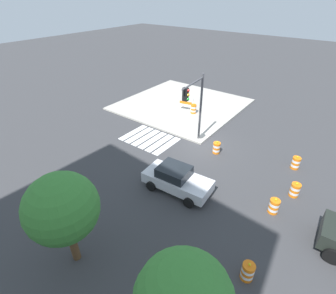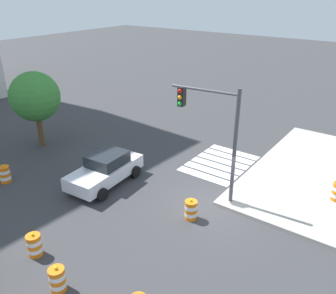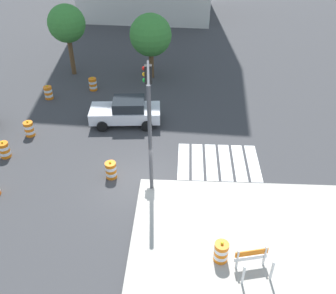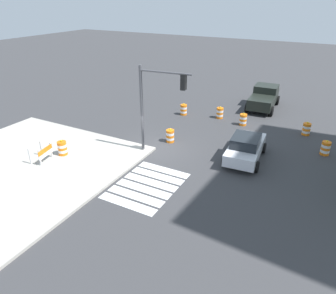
# 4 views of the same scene
# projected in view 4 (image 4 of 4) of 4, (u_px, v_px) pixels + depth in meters

# --- Properties ---
(ground_plane) EXTENTS (120.00, 120.00, 0.00)m
(ground_plane) POSITION_uv_depth(u_px,v_px,m) (156.00, 150.00, 20.78)
(ground_plane) COLOR #38383A
(sidewalk_corner) EXTENTS (12.00, 12.00, 0.15)m
(sidewalk_corner) POSITION_uv_depth(u_px,v_px,m) (19.00, 167.00, 18.56)
(sidewalk_corner) COLOR #ADA89E
(sidewalk_corner) RESTS_ON ground
(crosswalk_stripes) EXTENTS (4.35, 3.20, 0.02)m
(crosswalk_stripes) POSITION_uv_depth(u_px,v_px,m) (147.00, 185.00, 16.85)
(crosswalk_stripes) COLOR silver
(crosswalk_stripes) RESTS_ON ground
(sports_car) EXTENTS (4.42, 2.38, 1.63)m
(sports_car) POSITION_uv_depth(u_px,v_px,m) (246.00, 147.00, 19.23)
(sports_car) COLOR silver
(sports_car) RESTS_ON ground
(pickup_truck) EXTENTS (5.23, 2.53, 1.92)m
(pickup_truck) POSITION_uv_depth(u_px,v_px,m) (264.00, 97.00, 28.18)
(pickup_truck) COLOR black
(pickup_truck) RESTS_ON ground
(traffic_barrel_near_corner) EXTENTS (0.56, 0.56, 1.02)m
(traffic_barrel_near_corner) POSITION_uv_depth(u_px,v_px,m) (220.00, 113.00, 25.89)
(traffic_barrel_near_corner) COLOR orange
(traffic_barrel_near_corner) RESTS_ON ground
(traffic_barrel_crosswalk_end) EXTENTS (0.56, 0.56, 1.02)m
(traffic_barrel_crosswalk_end) POSITION_uv_depth(u_px,v_px,m) (306.00, 129.00, 22.78)
(traffic_barrel_crosswalk_end) COLOR orange
(traffic_barrel_crosswalk_end) RESTS_ON ground
(traffic_barrel_median_near) EXTENTS (0.56, 0.56, 1.02)m
(traffic_barrel_median_near) POSITION_uv_depth(u_px,v_px,m) (184.00, 110.00, 26.63)
(traffic_barrel_median_near) COLOR orange
(traffic_barrel_median_near) RESTS_ON ground
(traffic_barrel_median_far) EXTENTS (0.56, 0.56, 1.02)m
(traffic_barrel_median_far) POSITION_uv_depth(u_px,v_px,m) (326.00, 148.00, 19.94)
(traffic_barrel_median_far) COLOR orange
(traffic_barrel_median_far) RESTS_ON ground
(traffic_barrel_far_curb) EXTENTS (0.56, 0.56, 1.02)m
(traffic_barrel_far_curb) POSITION_uv_depth(u_px,v_px,m) (243.00, 120.00, 24.51)
(traffic_barrel_far_curb) COLOR orange
(traffic_barrel_far_curb) RESTS_ON ground
(traffic_barrel_lane_center) EXTENTS (0.56, 0.56, 1.02)m
(traffic_barrel_lane_center) POSITION_uv_depth(u_px,v_px,m) (170.00, 136.00, 21.68)
(traffic_barrel_lane_center) COLOR orange
(traffic_barrel_lane_center) RESTS_ON ground
(traffic_barrel_on_sidewalk) EXTENTS (0.56, 0.56, 1.02)m
(traffic_barrel_on_sidewalk) POSITION_uv_depth(u_px,v_px,m) (62.00, 148.00, 19.62)
(traffic_barrel_on_sidewalk) COLOR orange
(traffic_barrel_on_sidewalk) RESTS_ON sidewalk_corner
(construction_barricade) EXTENTS (1.37, 1.02, 1.00)m
(construction_barricade) POSITION_uv_depth(u_px,v_px,m) (43.00, 152.00, 18.82)
(construction_barricade) COLOR silver
(construction_barricade) RESTS_ON sidewalk_corner
(traffic_light_pole) EXTENTS (0.66, 3.28, 5.50)m
(traffic_light_pole) POSITION_uv_depth(u_px,v_px,m) (158.00, 96.00, 18.46)
(traffic_light_pole) COLOR #4C4C51
(traffic_light_pole) RESTS_ON sidewalk_corner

